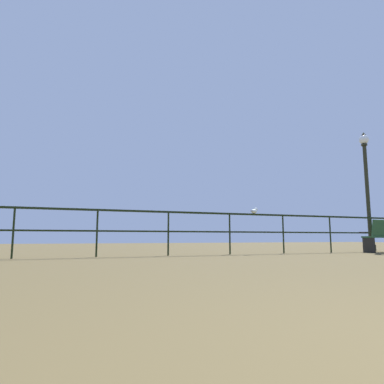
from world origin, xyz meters
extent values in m
cube|color=black|center=(0.00, 8.68, 1.10)|extent=(19.30, 0.05, 0.05)
cube|color=black|center=(0.00, 8.68, 0.60)|extent=(19.30, 0.04, 0.04)
cylinder|color=black|center=(-2.63, 8.68, 0.55)|extent=(0.04, 0.04, 1.10)
cylinder|color=black|center=(-0.88, 8.68, 0.55)|extent=(0.04, 0.04, 1.10)
cylinder|color=black|center=(0.88, 8.68, 0.55)|extent=(0.04, 0.04, 1.10)
cylinder|color=black|center=(2.63, 8.68, 0.55)|extent=(0.04, 0.04, 1.10)
cylinder|color=black|center=(4.39, 8.68, 0.55)|extent=(0.04, 0.04, 1.10)
cylinder|color=black|center=(6.14, 8.68, 0.55)|extent=(0.04, 0.04, 1.10)
cylinder|color=black|center=(7.90, 8.68, 0.55)|extent=(0.04, 0.04, 1.10)
cube|color=black|center=(7.04, 8.08, 0.23)|extent=(0.06, 0.43, 0.47)
cube|color=black|center=(7.05, 8.27, 0.61)|extent=(0.05, 0.34, 0.04)
cylinder|color=black|center=(8.13, 8.94, 0.11)|extent=(0.30, 0.30, 0.22)
cylinder|color=black|center=(8.13, 8.94, 1.93)|extent=(0.12, 0.12, 3.42)
cylinder|color=black|center=(8.13, 8.94, 3.67)|extent=(0.20, 0.20, 0.06)
sphere|color=white|center=(8.13, 8.94, 3.86)|extent=(0.32, 0.32, 0.32)
cone|color=black|center=(8.13, 8.94, 4.08)|extent=(0.15, 0.15, 0.10)
ellipsoid|color=silver|center=(3.41, 8.68, 1.19)|extent=(0.27, 0.24, 0.13)
ellipsoid|color=gray|center=(3.41, 8.68, 1.21)|extent=(0.23, 0.19, 0.04)
sphere|color=silver|center=(3.50, 8.74, 1.24)|extent=(0.10, 0.10, 0.10)
cone|color=gold|center=(3.57, 8.77, 1.24)|extent=(0.06, 0.06, 0.04)
cube|color=gray|center=(3.30, 8.62, 1.19)|extent=(0.10, 0.09, 0.02)
camera|label=1|loc=(-1.82, 0.32, 0.44)|focal=32.20mm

